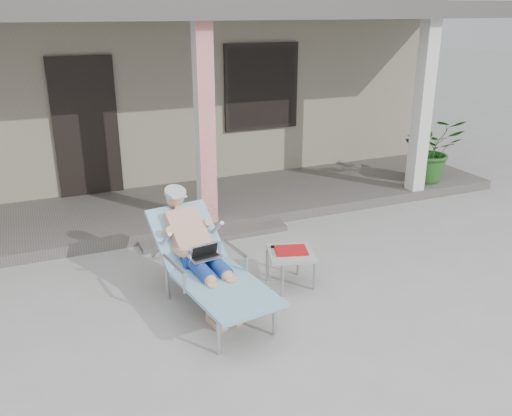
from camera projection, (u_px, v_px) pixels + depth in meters
name	position (u px, v px, depth m)	size (l,w,h in m)	color
ground	(273.00, 303.00, 5.66)	(60.00, 60.00, 0.00)	#9E9E99
house	(136.00, 75.00, 10.68)	(10.40, 5.40, 3.30)	gray
porch_deck	(190.00, 206.00, 8.22)	(10.00, 2.00, 0.15)	#605B56
porch_overhang	(183.00, 17.00, 7.23)	(10.00, 2.30, 2.85)	silver
porch_step	(215.00, 236.00, 7.24)	(2.00, 0.30, 0.07)	#605B56
lounger	(202.00, 239.00, 5.42)	(0.93, 1.88, 1.18)	#B7B7BC
side_table	(291.00, 255.00, 5.90)	(0.61, 0.61, 0.44)	#A5A5A1
potted_palm	(431.00, 149.00, 9.01)	(0.98, 0.85, 1.09)	#26591E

